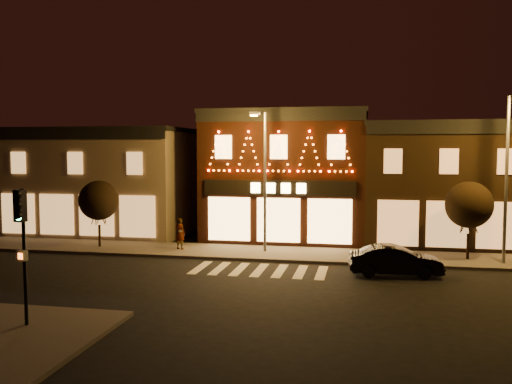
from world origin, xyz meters
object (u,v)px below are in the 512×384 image
(pedestrian, at_px, (180,233))
(dark_sedan, at_px, (395,261))
(traffic_signal_near, at_px, (22,230))
(streetlamp_mid, at_px, (263,170))

(pedestrian, bearing_deg, dark_sedan, -174.97)
(traffic_signal_near, distance_m, pedestrian, 14.25)
(streetlamp_mid, height_order, dark_sedan, streetlamp_mid)
(dark_sedan, relative_size, pedestrian, 2.34)
(streetlamp_mid, distance_m, dark_sedan, 8.90)
(traffic_signal_near, xyz_separation_m, streetlamp_mid, (5.23, 14.22, 1.40))
(streetlamp_mid, distance_m, pedestrian, 6.05)
(streetlamp_mid, xyz_separation_m, pedestrian, (-4.83, -0.15, -3.64))
(traffic_signal_near, height_order, pedestrian, traffic_signal_near)
(streetlamp_mid, height_order, pedestrian, streetlamp_mid)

